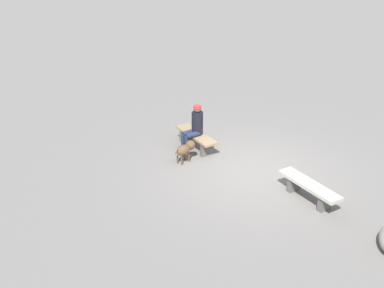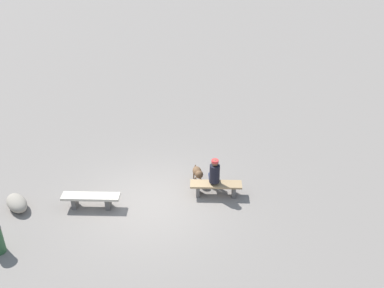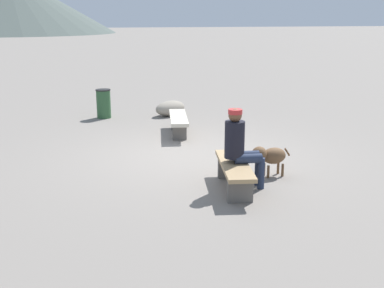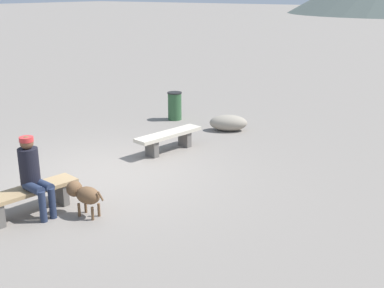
{
  "view_description": "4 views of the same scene",
  "coord_description": "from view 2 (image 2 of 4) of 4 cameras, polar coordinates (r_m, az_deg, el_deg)",
  "views": [
    {
      "loc": [
        -7.34,
        8.41,
        5.89
      ],
      "look_at": [
        1.37,
        0.85,
        0.54
      ],
      "focal_mm": 46.2,
      "sensor_mm": 36.0,
      "label": 1
    },
    {
      "loc": [
        -0.26,
        -10.35,
        7.97
      ],
      "look_at": [
        1.5,
        2.03,
        0.79
      ],
      "focal_mm": 40.1,
      "sensor_mm": 36.0,
      "label": 2
    },
    {
      "loc": [
        8.8,
        -2.18,
        2.64
      ],
      "look_at": [
        1.29,
        -0.35,
        0.59
      ],
      "focal_mm": 45.35,
      "sensor_mm": 36.0,
      "label": 3
    },
    {
      "loc": [
        6.33,
        6.32,
        3.42
      ],
      "look_at": [
        -1.18,
        1.12,
        0.51
      ],
      "focal_mm": 45.52,
      "sensor_mm": 36.0,
      "label": 4
    }
  ],
  "objects": [
    {
      "name": "seated_person",
      "position": [
        13.04,
        2.98,
        -3.98
      ],
      "size": [
        0.36,
        0.63,
        1.27
      ],
      "rotation": [
        0.0,
        0.0,
        -0.11
      ],
      "color": "black",
      "rests_on": "ground"
    },
    {
      "name": "dog",
      "position": [
        13.71,
        0.77,
        -3.81
      ],
      "size": [
        0.32,
        0.71,
        0.54
      ],
      "rotation": [
        0.0,
        0.0,
        4.81
      ],
      "color": "brown",
      "rests_on": "ground"
    },
    {
      "name": "bench_right",
      "position": [
        13.2,
        3.2,
        -5.69
      ],
      "size": [
        1.62,
        0.67,
        0.42
      ],
      "rotation": [
        0.0,
        0.0,
        -0.17
      ],
      "color": "#605B56",
      "rests_on": "ground"
    },
    {
      "name": "boulder",
      "position": [
        13.7,
        -22.27,
        -7.28
      ],
      "size": [
        0.93,
        1.08,
        0.4
      ],
      "primitive_type": "ellipsoid",
      "rotation": [
        0.0,
        0.0,
        2.11
      ],
      "color": "gray",
      "rests_on": "ground"
    },
    {
      "name": "ground",
      "position": [
        13.08,
        -5.33,
        -7.99
      ],
      "size": [
        210.0,
        210.0,
        0.06
      ],
      "primitive_type": "cube",
      "color": "gray"
    },
    {
      "name": "bench_left",
      "position": [
        13.02,
        -13.29,
        -7.08
      ],
      "size": [
        1.74,
        0.66,
        0.43
      ],
      "rotation": [
        0.0,
        0.0,
        -0.17
      ],
      "color": "#605B56",
      "rests_on": "ground"
    }
  ]
}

